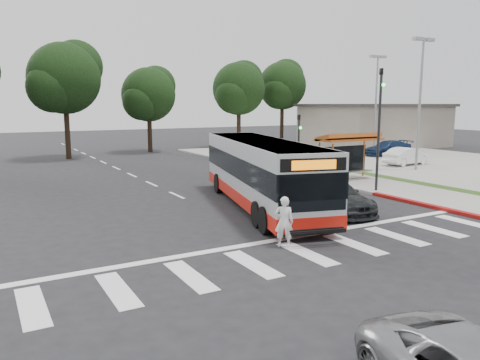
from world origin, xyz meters
TOP-DOWN VIEW (x-y plane):
  - ground at (0.00, 0.00)m, footprint 140.00×140.00m
  - sidewalk_east at (11.00, 8.00)m, footprint 4.00×40.00m
  - curb_east at (9.00, 8.00)m, footprint 0.30×40.00m
  - curb_east_red at (9.00, -2.00)m, footprint 0.32×6.00m
  - parking_lot at (23.00, 10.00)m, footprint 18.00×36.00m
  - commercial_building at (30.00, 22.00)m, footprint 14.00×10.00m
  - building_roof_cap at (30.00, 22.00)m, footprint 14.60×10.60m
  - crosswalk_ladder at (0.00, -5.00)m, footprint 18.00×2.60m
  - bus_shelter at (10.80, 5.10)m, footprint 4.20×1.60m
  - traffic_signal_ne_tall at (9.60, 1.49)m, footprint 0.18×0.37m
  - traffic_signal_ne_short at (9.60, 8.49)m, footprint 0.18×0.37m
  - lot_light_front at (18.00, 6.00)m, footprint 1.90×0.35m
  - lot_light_mid at (24.00, 16.00)m, footprint 1.90×0.35m
  - tree_ne_a at (16.08, 28.06)m, footprint 6.16×5.74m
  - tree_ne_b at (23.08, 30.06)m, footprint 6.16×5.74m
  - tree_north_a at (-1.92, 26.07)m, footprint 6.60×6.15m
  - tree_north_b at (6.07, 28.06)m, footprint 5.72×5.33m
  - transit_bus at (2.40, 1.59)m, footprint 5.52×12.10m
  - pedestrian at (-0.23, -4.06)m, footprint 0.74×0.70m
  - dark_sedan at (4.61, -0.84)m, footprint 2.51×4.96m
  - parked_car_1 at (19.59, 8.23)m, footprint 4.12×1.72m
  - parked_car_3 at (23.38, 13.68)m, footprint 4.73×2.16m

SIDE VIEW (x-z plane):
  - ground at x=0.00m, z-range 0.00..0.00m
  - crosswalk_ladder at x=0.00m, z-range 0.00..0.01m
  - parking_lot at x=23.00m, z-range 0.00..0.10m
  - sidewalk_east at x=11.00m, z-range 0.00..0.12m
  - curb_east at x=9.00m, z-range 0.00..0.15m
  - curb_east_red at x=9.00m, z-range 0.00..0.15m
  - dark_sedan at x=4.61m, z-range 0.00..1.38m
  - parked_car_1 at x=19.59m, z-range 0.10..1.43m
  - parked_car_3 at x=23.38m, z-range 0.10..1.44m
  - pedestrian at x=-0.23m, z-range 0.00..1.71m
  - transit_bus at x=2.40m, z-range 0.00..3.06m
  - commercial_building at x=30.00m, z-range 0.00..4.40m
  - bus_shelter at x=10.80m, z-range 0.92..3.78m
  - traffic_signal_ne_short at x=9.60m, z-range 0.48..4.48m
  - traffic_signal_ne_tall at x=9.60m, z-range 0.63..7.13m
  - building_roof_cap at x=30.00m, z-range 4.40..4.70m
  - tree_north_b at x=6.07m, z-range 1.45..9.88m
  - lot_light_front at x=18.00m, z-range 1.40..10.41m
  - lot_light_mid at x=24.00m, z-range 1.40..10.41m
  - tree_ne_a at x=16.08m, z-range 1.74..11.04m
  - tree_ne_b at x=23.08m, z-range 1.91..11.93m
  - tree_north_a at x=-1.92m, z-range 1.84..12.01m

